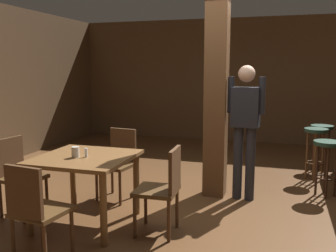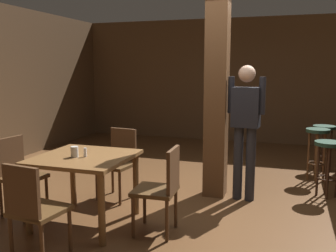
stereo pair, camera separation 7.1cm
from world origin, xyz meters
The scene contains 14 objects.
ground_plane centered at (0.00, 0.00, 0.00)m, with size 10.80×10.80×0.00m, color brown.
wall_back centered at (0.00, 4.50, 1.40)m, with size 8.00×0.10×2.80m, color brown.
pillar centered at (-0.03, 0.61, 1.40)m, with size 0.28×0.28×2.80m, color brown.
dining_table centered at (-1.19, -0.76, 0.64)m, with size 0.98×0.98×0.76m.
chair_east centered at (-0.31, -0.74, 0.51)m, with size 0.44×0.44×0.89m.
chair_south centered at (-1.17, -1.64, 0.51)m, with size 0.47×0.47×0.89m.
chair_west centered at (-2.05, -0.77, 0.51)m, with size 0.48×0.48×0.89m.
chair_north centered at (-1.20, 0.12, 0.51)m, with size 0.48×0.48×0.89m.
napkin_cup centered at (-1.25, -0.84, 0.81)m, with size 0.08×0.08×0.11m, color beige.
salt_shaker centered at (-1.15, -0.79, 0.81)m, with size 0.03×0.03×0.09m, color silver.
standing_person centered at (0.36, 0.54, 1.00)m, with size 0.47×0.23×1.72m.
bar_stool_near centered at (1.39, 0.99, 0.56)m, with size 0.36×0.36×0.74m.
bar_stool_mid centered at (1.30, 1.70, 0.59)m, with size 0.34×0.34×0.79m.
bar_stool_far centered at (1.44, 2.39, 0.56)m, with size 0.36×0.36×0.74m.
Camera 2 is at (0.87, -4.19, 1.69)m, focal length 40.00 mm.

